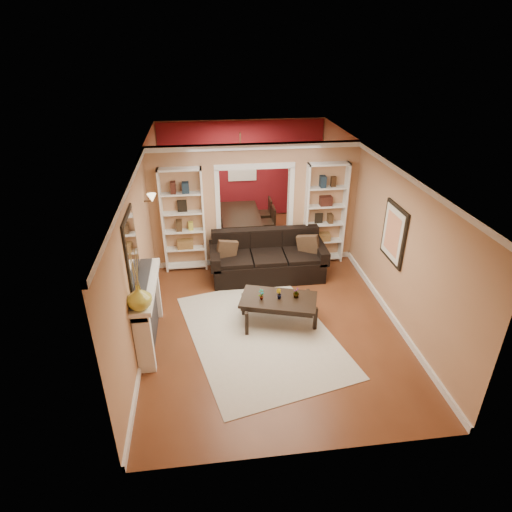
{
  "coord_description": "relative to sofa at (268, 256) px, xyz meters",
  "views": [
    {
      "loc": [
        -1.08,
        -7.52,
        4.7
      ],
      "look_at": [
        -0.22,
        -0.8,
        1.16
      ],
      "focal_mm": 30.0,
      "sensor_mm": 36.0,
      "label": 1
    }
  ],
  "objects": [
    {
      "name": "sofa",
      "position": [
        0.0,
        0.0,
        0.0
      ],
      "size": [
        2.45,
        1.06,
        0.96
      ],
      "primitive_type": "cube",
      "color": "black",
      "rests_on": "floor"
    },
    {
      "name": "mirror",
      "position": [
        -2.42,
        -1.95,
        1.32
      ],
      "size": [
        0.03,
        0.95,
        1.1
      ],
      "primitive_type": "cube",
      "color": "silver",
      "rests_on": "wall_left"
    },
    {
      "name": "dining_chair_ne",
      "position": [
        0.2,
        1.89,
        -0.04
      ],
      "size": [
        0.54,
        0.54,
        0.87
      ],
      "primitive_type": "cube",
      "rotation": [
        0.0,
        0.0,
        -1.87
      ],
      "color": "black",
      "rests_on": "floor"
    },
    {
      "name": "wall_sconce",
      "position": [
        -2.34,
        0.1,
        1.35
      ],
      "size": [
        0.18,
        0.18,
        0.22
      ],
      "primitive_type": "cube",
      "color": "#FFE0A5",
      "rests_on": "wall_left"
    },
    {
      "name": "pillow_left",
      "position": [
        -0.87,
        -0.02,
        0.2
      ],
      "size": [
        0.43,
        0.21,
        0.42
      ],
      "primitive_type": "cube",
      "rotation": [
        0.0,
        0.0,
        0.23
      ],
      "color": "#4F3722",
      "rests_on": "sofa"
    },
    {
      "name": "pillow_right",
      "position": [
        0.87,
        -0.02,
        0.22
      ],
      "size": [
        0.46,
        0.34,
        0.45
      ],
      "primitive_type": "cube",
      "rotation": [
        0.0,
        0.0,
        -0.52
      ],
      "color": "#4F3722",
      "rests_on": "sofa"
    },
    {
      "name": "dining_window",
      "position": [
        -0.19,
        3.48,
        1.07
      ],
      "size": [
        0.78,
        0.03,
        0.98
      ],
      "primitive_type": "cube",
      "color": "#8CA5CC",
      "rests_on": "wall_back"
    },
    {
      "name": "plant_left",
      "position": [
        -0.37,
        -1.68,
        0.14
      ],
      "size": [
        0.14,
        0.13,
        0.22
      ],
      "primitive_type": "imported",
      "rotation": [
        0.0,
        0.0,
        0.71
      ],
      "color": "#336626",
      "rests_on": "coffee_table"
    },
    {
      "name": "framed_art",
      "position": [
        2.02,
        -1.45,
        1.07
      ],
      "size": [
        0.04,
        0.85,
        1.05
      ],
      "primitive_type": "cube",
      "color": "black",
      "rests_on": "wall_right"
    },
    {
      "name": "area_rug",
      "position": [
        -0.42,
        -2.01,
        -0.47
      ],
      "size": [
        3.0,
        3.7,
        0.01
      ],
      "primitive_type": "cube",
      "rotation": [
        0.0,
        0.0,
        0.23
      ],
      "color": "beige",
      "rests_on": "floor"
    },
    {
      "name": "partition_wall",
      "position": [
        -0.19,
        0.75,
        0.87
      ],
      "size": [
        4.5,
        0.15,
        2.7
      ],
      "primitive_type": "cube",
      "color": "tan",
      "rests_on": "floor"
    },
    {
      "name": "vase",
      "position": [
        -2.28,
        -2.65,
        0.87
      ],
      "size": [
        0.44,
        0.44,
        0.38
      ],
      "primitive_type": "imported",
      "rotation": [
        0.0,
        0.0,
        0.26
      ],
      "color": "gold",
      "rests_on": "fireplace"
    },
    {
      "name": "floor",
      "position": [
        -0.19,
        -0.45,
        -0.48
      ],
      "size": [
        8.0,
        8.0,
        0.0
      ],
      "primitive_type": "plane",
      "color": "brown",
      "rests_on": "ground"
    },
    {
      "name": "coffee_table",
      "position": [
        -0.06,
        -1.68,
        -0.22
      ],
      "size": [
        1.49,
        1.09,
        0.51
      ],
      "primitive_type": "cube",
      "rotation": [
        0.0,
        0.0,
        -0.3
      ],
      "color": "black",
      "rests_on": "floor"
    },
    {
      "name": "dining_chair_se",
      "position": [
        0.2,
        2.49,
        -0.04
      ],
      "size": [
        0.51,
        0.51,
        0.88
      ],
      "primitive_type": "cube",
      "rotation": [
        0.0,
        0.0,
        -1.38
      ],
      "color": "black",
      "rests_on": "floor"
    },
    {
      "name": "dining_chair_sw",
      "position": [
        -0.9,
        2.49,
        -0.08
      ],
      "size": [
        0.49,
        0.49,
        0.79
      ],
      "primitive_type": "cube",
      "rotation": [
        0.0,
        0.0,
        1.87
      ],
      "color": "black",
      "rests_on": "floor"
    },
    {
      "name": "plant_right",
      "position": [
        0.25,
        -1.68,
        0.13
      ],
      "size": [
        0.14,
        0.14,
        0.2
      ],
      "primitive_type": "imported",
      "rotation": [
        0.0,
        0.0,
        4.36
      ],
      "color": "#336626",
      "rests_on": "coffee_table"
    },
    {
      "name": "dining_table",
      "position": [
        -0.35,
        2.19,
        -0.17
      ],
      "size": [
        1.75,
        0.98,
        0.62
      ],
      "primitive_type": "imported",
      "rotation": [
        0.0,
        0.0,
        1.57
      ],
      "color": "black",
      "rests_on": "floor"
    },
    {
      "name": "bookshelf_left",
      "position": [
        -1.74,
        0.58,
        0.67
      ],
      "size": [
        0.9,
        0.3,
        2.3
      ],
      "primitive_type": "cube",
      "color": "white",
      "rests_on": "floor"
    },
    {
      "name": "wall_front",
      "position": [
        -0.19,
        -4.45,
        0.87
      ],
      "size": [
        8.0,
        0.0,
        8.0
      ],
      "primitive_type": "plane",
      "rotation": [
        -1.57,
        0.0,
        0.0
      ],
      "color": "tan",
      "rests_on": "ground"
    },
    {
      "name": "chandelier",
      "position": [
        -0.19,
        2.25,
        1.54
      ],
      "size": [
        0.5,
        0.5,
        0.3
      ],
      "primitive_type": "cube",
      "color": "#3F2C1C",
      "rests_on": "ceiling"
    },
    {
      "name": "wall_left",
      "position": [
        -2.44,
        -0.45,
        0.87
      ],
      "size": [
        0.0,
        8.0,
        8.0
      ],
      "primitive_type": "plane",
      "rotation": [
        1.57,
        0.0,
        1.57
      ],
      "color": "tan",
      "rests_on": "ground"
    },
    {
      "name": "dining_chair_nw",
      "position": [
        -0.9,
        1.89,
        -0.08
      ],
      "size": [
        0.49,
        0.49,
        0.79
      ],
      "primitive_type": "cube",
      "rotation": [
        0.0,
        0.0,
        1.88
      ],
      "color": "black",
      "rests_on": "floor"
    },
    {
      "name": "wall_right",
      "position": [
        2.06,
        -0.45,
        0.87
      ],
      "size": [
        0.0,
        8.0,
        8.0
      ],
      "primitive_type": "plane",
      "rotation": [
        1.57,
        0.0,
        -1.57
      ],
      "color": "tan",
      "rests_on": "ground"
    },
    {
      "name": "red_back_panel",
      "position": [
        -0.19,
        3.52,
        0.84
      ],
      "size": [
        4.44,
        0.04,
        2.64
      ],
      "primitive_type": "cube",
      "color": "maroon",
      "rests_on": "floor"
    },
    {
      "name": "wall_back",
      "position": [
        -0.19,
        3.55,
        0.87
      ],
      "size": [
        8.0,
        0.0,
        8.0
      ],
      "primitive_type": "plane",
      "rotation": [
        1.57,
        0.0,
        0.0
      ],
      "color": "tan",
      "rests_on": "ground"
    },
    {
      "name": "plant_center",
      "position": [
        -0.06,
        -1.68,
        0.12
      ],
      "size": [
        0.13,
        0.13,
        0.18
      ],
      "primitive_type": "imported",
      "rotation": [
        0.0,
        0.0,
        2.35
      ],
      "color": "#336626",
      "rests_on": "coffee_table"
    },
    {
      "name": "ceiling",
      "position": [
        -0.19,
        -0.45,
        2.22
      ],
      "size": [
        8.0,
        8.0,
        0.0
      ],
      "primitive_type": "plane",
      "rotation": [
        3.14,
        0.0,
        0.0
      ],
      "color": "white",
      "rests_on": "ground"
    },
    {
      "name": "bookshelf_right",
      "position": [
        1.36,
        0.58,
        0.67
      ],
      "size": [
        0.9,
        0.3,
        2.3
      ],
      "primitive_type": "cube",
      "color": "white",
      "rests_on": "floor"
    },
    {
      "name": "fireplace",
      "position": [
        -2.28,
        -1.95,
        0.1
      ],
      "size": [
        0.32,
        1.7,
        1.16
      ],
      "primitive_type": "cube",
      "color": "white",
      "rests_on": "floor"
    }
  ]
}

